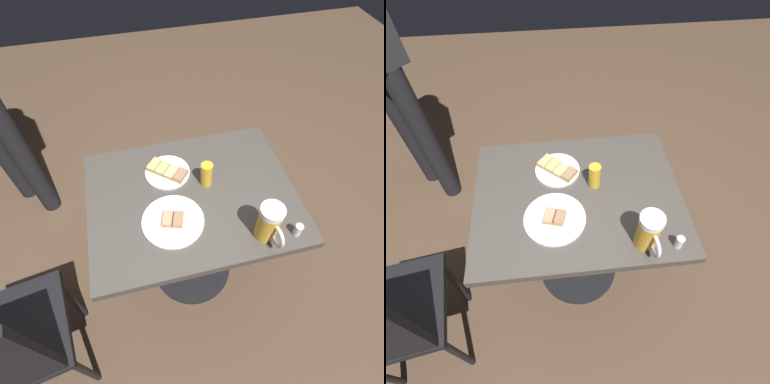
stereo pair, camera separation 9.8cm
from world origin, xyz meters
The scene contains 7 objects.
ground_plane centered at (0.00, 0.00, 0.00)m, with size 6.00×6.00×0.00m, color #4C3828.
cafe_table centered at (0.00, 0.00, 0.55)m, with size 0.65×0.84×0.71m.
plate_near centered at (0.14, 0.07, 0.72)m, with size 0.19×0.19×0.03m.
plate_far centered at (-0.11, 0.10, 0.72)m, with size 0.24×0.24×0.03m.
beer_mug centered at (-0.24, -0.22, 0.79)m, with size 0.14×0.09×0.16m.
beer_glass_small centered at (0.05, -0.07, 0.76)m, with size 0.05×0.05×0.11m, color gold.
salt_shaker centered at (-0.26, -0.33, 0.74)m, with size 0.03×0.03×0.05m, color silver.
Camera 2 is at (-0.73, 0.08, 1.69)m, focal length 28.34 mm.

